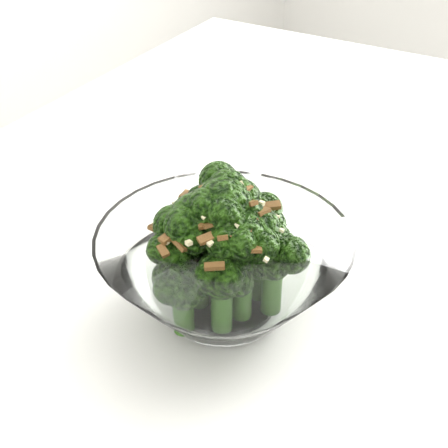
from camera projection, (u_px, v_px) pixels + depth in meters
table at (257, 357)px, 0.59m from camera, size 1.42×1.20×0.75m
broccoli_dish at (224, 263)px, 0.51m from camera, size 0.19×0.19×0.12m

